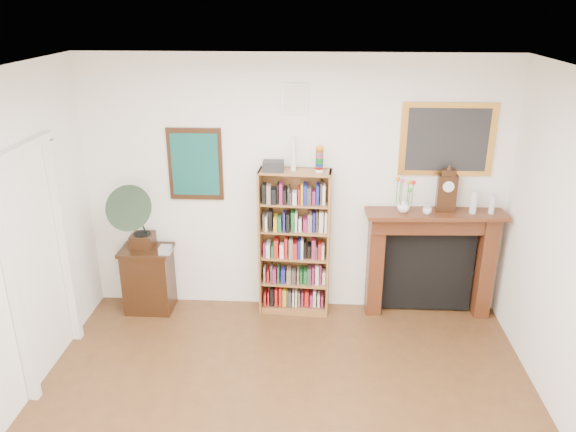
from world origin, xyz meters
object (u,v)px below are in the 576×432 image
object	(u,v)px
side_cabinet	(149,279)
teacup	(427,211)
flower_vase	(404,206)
bookshelf	(295,236)
bottle_left	(474,202)
fireplace	(430,253)
bottle_right	(492,204)
mantel_clock	(447,191)
gramophone	(136,213)
cd_stack	(165,250)

from	to	relation	value
side_cabinet	teacup	world-z (taller)	teacup
flower_vase	side_cabinet	bearing A→B (deg)	-179.29
bookshelf	bottle_left	distance (m)	1.88
fireplace	bottle_right	world-z (taller)	bottle_right
bookshelf	flower_vase	size ratio (longest dim) A/B	13.86
mantel_clock	teacup	bearing A→B (deg)	-148.84
side_cabinet	flower_vase	distance (m)	2.89
mantel_clock	bottle_right	bearing A→B (deg)	-3.36
gramophone	cd_stack	size ratio (longest dim) A/B	6.54
bookshelf	bottle_right	xyz separation A→B (m)	(2.03, -0.02, 0.41)
flower_vase	bottle_left	xyz separation A→B (m)	(0.71, 0.01, 0.05)
mantel_clock	bookshelf	bearing A→B (deg)	-176.39
side_cabinet	bottle_left	size ratio (longest dim) A/B	3.12
gramophone	flower_vase	distance (m)	2.79
flower_vase	bottle_left	size ratio (longest dim) A/B	0.57
gramophone	bottle_left	world-z (taller)	gramophone
flower_vase	fireplace	bearing A→B (deg)	13.22
bookshelf	side_cabinet	bearing A→B (deg)	-173.97
mantel_clock	teacup	world-z (taller)	mantel_clock
mantel_clock	flower_vase	distance (m)	0.46
side_cabinet	cd_stack	world-z (taller)	cd_stack
cd_stack	bookshelf	bearing A→B (deg)	7.11
cd_stack	mantel_clock	bearing A→B (deg)	3.87
gramophone	mantel_clock	size ratio (longest dim) A/B	1.75
fireplace	bottle_right	distance (m)	0.82
cd_stack	bottle_right	bearing A→B (deg)	2.54
teacup	bottle_left	size ratio (longest dim) A/B	0.37
flower_vase	mantel_clock	bearing A→B (deg)	7.59
side_cabinet	gramophone	distance (m)	0.82
flower_vase	gramophone	bearing A→B (deg)	-177.67
side_cabinet	gramophone	xyz separation A→B (m)	(-0.04, -0.08, 0.82)
teacup	bottle_right	bearing A→B (deg)	5.37
side_cabinet	fireplace	bearing A→B (deg)	2.57
cd_stack	flower_vase	xyz separation A→B (m)	(2.50, 0.14, 0.50)
bottle_left	bookshelf	bearing A→B (deg)	179.22
cd_stack	teacup	distance (m)	2.77
bookshelf	cd_stack	distance (m)	1.39
fireplace	flower_vase	bearing A→B (deg)	-169.49
bottle_right	bookshelf	bearing A→B (deg)	179.42
bottle_right	gramophone	bearing A→B (deg)	-178.08
gramophone	cd_stack	world-z (taller)	gramophone
teacup	cd_stack	bearing A→B (deg)	-178.15
flower_vase	bottle_left	bearing A→B (deg)	0.45
mantel_clock	teacup	xyz separation A→B (m)	(-0.20, -0.11, -0.18)
cd_stack	bottle_left	bearing A→B (deg)	2.61
cd_stack	teacup	bearing A→B (deg)	1.85
bottle_left	gramophone	bearing A→B (deg)	-178.05
bottle_left	bottle_right	distance (m)	0.19
side_cabinet	teacup	size ratio (longest dim) A/B	8.37
bottle_left	bottle_right	size ratio (longest dim) A/B	1.20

